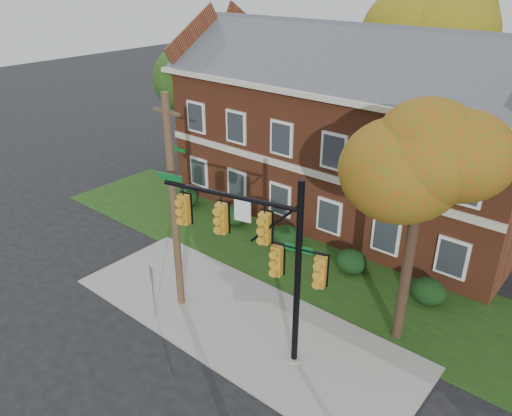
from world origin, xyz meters
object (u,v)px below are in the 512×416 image
Objects in this scene: hedge_right at (351,261)px; sign_post at (152,282)px; hedge_far_left at (187,197)px; tree_far_rear at (446,31)px; hedge_center at (287,236)px; tree_left_rear at (200,69)px; utility_pole at (174,207)px; hedge_far_right at (428,291)px; apartment_building at (351,122)px; tree_near_right at (428,168)px; hedge_left at (233,215)px; traffic_signal at (263,248)px.

hedge_right is 0.61× the size of sign_post.
hedge_far_left is 0.61× the size of sign_post.
hedge_right is at bearing -80.64° from tree_far_rear.
hedge_center is 0.12× the size of tree_far_rear.
tree_left_rear is 1.05× the size of utility_pole.
hedge_far_right is at bearing -66.63° from tree_far_rear.
apartment_building reaches higher than hedge_center.
tree_near_right reaches higher than hedge_far_left.
hedge_right is at bearing -56.33° from apartment_building.
sign_post is at bearing -69.51° from hedge_left.
hedge_left is 0.16× the size of tree_near_right.
hedge_far_right is (10.50, 0.00, 0.00)m from hedge_left.
tree_near_right is 3.71× the size of sign_post.
utility_pole is (-0.50, -6.38, 3.77)m from hedge_center.
tree_far_rear is 1.36× the size of utility_pole.
tree_near_right is 1.01× the size of utility_pole.
hedge_right and hedge_far_right have the same top height.
hedge_left is at bearing -110.29° from tree_far_rear.
hedge_far_left is 0.21× the size of traffic_signal.
tree_far_rear is 21.98m from sign_post.
hedge_right is 0.17× the size of utility_pole.
apartment_building reaches higher than hedge_far_right.
hedge_far_left is (-7.00, -5.25, -4.46)m from apartment_building.
apartment_building is 7.73m from hedge_right.
apartment_building is 13.26m from sign_post.
tree_left_rear is at bearing -173.46° from apartment_building.
hedge_far_right is 0.61× the size of sign_post.
tree_far_rear is (-2.16, 13.09, 8.32)m from hedge_right.
hedge_left and hedge_far_right have the same top height.
apartment_building is 13.43× the size of hedge_far_left.
hedge_center is at bearing 0.00° from hedge_far_left.
hedge_far_right is at bearing 0.00° from hedge_right.
apartment_building reaches higher than tree_left_rear.
tree_far_rear is (1.34, 7.84, 3.86)m from apartment_building.
hedge_far_left is at bearing 135.64° from traffic_signal.
hedge_left is at bearing 0.00° from hedge_far_left.
hedge_far_left is at bearing -143.11° from apartment_building.
tree_near_right is (14.22, -2.83, 6.14)m from hedge_far_left.
hedge_far_left is at bearing 168.73° from tree_near_right.
hedge_far_left is 0.16× the size of tree_near_right.
apartment_building is 2.22× the size of utility_pole.
hedge_center is 0.61× the size of sign_post.
apartment_building is at bearing 143.11° from hedge_far_right.
traffic_signal reaches higher than hedge_center.
hedge_right is 8.69m from sign_post.
hedge_far_right is 0.17× the size of utility_pole.
hedge_right is at bearing 0.00° from hedge_left.
hedge_center is (7.00, 0.00, 0.00)m from hedge_far_left.
hedge_center is 0.21× the size of traffic_signal.
apartment_building is at bearing 36.89° from hedge_far_left.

